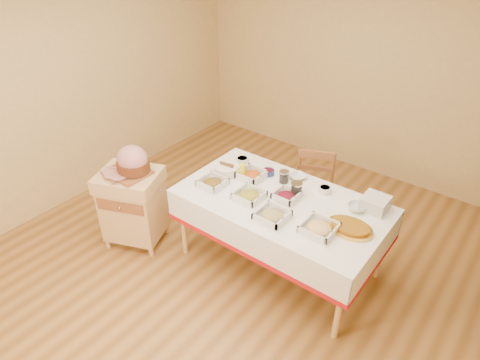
{
  "coord_description": "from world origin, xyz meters",
  "views": [
    {
      "loc": [
        1.87,
        -2.35,
        2.92
      ],
      "look_at": [
        -0.08,
        0.2,
        0.87
      ],
      "focal_mm": 32.0,
      "sensor_mm": 36.0,
      "label": 1
    }
  ],
  "objects_px": {
    "butcher_cart": "(133,204)",
    "mustard_bottle": "(243,171)",
    "preserve_jar_right": "(296,190)",
    "preserve_jar_left": "(284,177)",
    "brass_platter": "(350,227)",
    "dining_chair": "(312,194)",
    "bread_basket": "(227,169)",
    "ham_on_board": "(132,162)",
    "dining_table": "(281,214)",
    "plate_stack": "(375,203)"
  },
  "relations": [
    {
      "from": "ham_on_board",
      "to": "mustard_bottle",
      "type": "relative_size",
      "value": 2.29
    },
    {
      "from": "preserve_jar_right",
      "to": "mustard_bottle",
      "type": "xyz_separation_m",
      "value": [
        -0.55,
        -0.06,
        0.02
      ]
    },
    {
      "from": "mustard_bottle",
      "to": "ham_on_board",
      "type": "bearing_deg",
      "value": -143.24
    },
    {
      "from": "mustard_bottle",
      "to": "bread_basket",
      "type": "bearing_deg",
      "value": -172.68
    },
    {
      "from": "dining_chair",
      "to": "preserve_jar_right",
      "type": "bearing_deg",
      "value": -79.9
    },
    {
      "from": "ham_on_board",
      "to": "preserve_jar_right",
      "type": "relative_size",
      "value": 3.25
    },
    {
      "from": "dining_chair",
      "to": "mustard_bottle",
      "type": "distance_m",
      "value": 0.83
    },
    {
      "from": "dining_table",
      "to": "mustard_bottle",
      "type": "bearing_deg",
      "value": 171.85
    },
    {
      "from": "butcher_cart",
      "to": "brass_platter",
      "type": "xyz_separation_m",
      "value": [
        2.0,
        0.56,
        0.32
      ]
    },
    {
      "from": "butcher_cart",
      "to": "plate_stack",
      "type": "relative_size",
      "value": 3.8
    },
    {
      "from": "preserve_jar_left",
      "to": "bread_basket",
      "type": "xyz_separation_m",
      "value": [
        -0.52,
        -0.2,
        -0.01
      ]
    },
    {
      "from": "butcher_cart",
      "to": "preserve_jar_right",
      "type": "xyz_separation_m",
      "value": [
        1.41,
        0.71,
        0.36
      ]
    },
    {
      "from": "dining_chair",
      "to": "ham_on_board",
      "type": "xyz_separation_m",
      "value": [
        -1.28,
        -1.19,
        0.47
      ]
    },
    {
      "from": "plate_stack",
      "to": "ham_on_board",
      "type": "bearing_deg",
      "value": -155.56
    },
    {
      "from": "butcher_cart",
      "to": "brass_platter",
      "type": "height_order",
      "value": "brass_platter"
    },
    {
      "from": "dining_chair",
      "to": "preserve_jar_right",
      "type": "distance_m",
      "value": 0.63
    },
    {
      "from": "mustard_bottle",
      "to": "brass_platter",
      "type": "relative_size",
      "value": 0.5
    },
    {
      "from": "preserve_jar_left",
      "to": "brass_platter",
      "type": "xyz_separation_m",
      "value": [
        0.79,
        -0.27,
        -0.03
      ]
    },
    {
      "from": "dining_table",
      "to": "dining_chair",
      "type": "height_order",
      "value": "dining_chair"
    },
    {
      "from": "butcher_cart",
      "to": "preserve_jar_right",
      "type": "height_order",
      "value": "preserve_jar_right"
    },
    {
      "from": "ham_on_board",
      "to": "bread_basket",
      "type": "xyz_separation_m",
      "value": [
        0.65,
        0.59,
        -0.12
      ]
    },
    {
      "from": "dining_table",
      "to": "bread_basket",
      "type": "bearing_deg",
      "value": 175.91
    },
    {
      "from": "dining_table",
      "to": "bread_basket",
      "type": "distance_m",
      "value": 0.69
    },
    {
      "from": "dining_table",
      "to": "butcher_cart",
      "type": "bearing_deg",
      "value": -156.72
    },
    {
      "from": "preserve_jar_right",
      "to": "bread_basket",
      "type": "relative_size",
      "value": 0.55
    },
    {
      "from": "brass_platter",
      "to": "butcher_cart",
      "type": "bearing_deg",
      "value": -164.41
    },
    {
      "from": "ham_on_board",
      "to": "butcher_cart",
      "type": "bearing_deg",
      "value": -141.92
    },
    {
      "from": "bread_basket",
      "to": "brass_platter",
      "type": "relative_size",
      "value": 0.64
    },
    {
      "from": "bread_basket",
      "to": "brass_platter",
      "type": "xyz_separation_m",
      "value": [
        1.31,
        -0.07,
        -0.02
      ]
    },
    {
      "from": "preserve_jar_right",
      "to": "dining_table",
      "type": "bearing_deg",
      "value": -117.04
    },
    {
      "from": "ham_on_board",
      "to": "bread_basket",
      "type": "relative_size",
      "value": 1.8
    },
    {
      "from": "butcher_cart",
      "to": "dining_chair",
      "type": "distance_m",
      "value": 1.8
    },
    {
      "from": "brass_platter",
      "to": "dining_table",
      "type": "bearing_deg",
      "value": 178.12
    },
    {
      "from": "mustard_bottle",
      "to": "plate_stack",
      "type": "xyz_separation_m",
      "value": [
        1.18,
        0.29,
        -0.03
      ]
    },
    {
      "from": "butcher_cart",
      "to": "ham_on_board",
      "type": "height_order",
      "value": "ham_on_board"
    },
    {
      "from": "dining_table",
      "to": "preserve_jar_right",
      "type": "distance_m",
      "value": 0.27
    },
    {
      "from": "plate_stack",
      "to": "dining_table",
      "type": "bearing_deg",
      "value": -152.42
    },
    {
      "from": "dining_table",
      "to": "preserve_jar_left",
      "type": "height_order",
      "value": "preserve_jar_left"
    },
    {
      "from": "dining_table",
      "to": "preserve_jar_right",
      "type": "xyz_separation_m",
      "value": [
        0.07,
        0.13,
        0.22
      ]
    },
    {
      "from": "dining_chair",
      "to": "butcher_cart",
      "type": "bearing_deg",
      "value": -137.32
    },
    {
      "from": "dining_table",
      "to": "preserve_jar_right",
      "type": "bearing_deg",
      "value": 62.96
    },
    {
      "from": "dining_table",
      "to": "ham_on_board",
      "type": "distance_m",
      "value": 1.45
    },
    {
      "from": "dining_chair",
      "to": "preserve_jar_left",
      "type": "height_order",
      "value": "dining_chair"
    },
    {
      "from": "dining_table",
      "to": "ham_on_board",
      "type": "xyz_separation_m",
      "value": [
        -1.3,
        -0.55,
        0.33
      ]
    },
    {
      "from": "preserve_jar_left",
      "to": "bread_basket",
      "type": "bearing_deg",
      "value": -158.58
    },
    {
      "from": "butcher_cart",
      "to": "mustard_bottle",
      "type": "relative_size",
      "value": 4.3
    },
    {
      "from": "butcher_cart",
      "to": "ham_on_board",
      "type": "relative_size",
      "value": 1.88
    },
    {
      "from": "brass_platter",
      "to": "preserve_jar_right",
      "type": "bearing_deg",
      "value": 165.47
    },
    {
      "from": "dining_table",
      "to": "dining_chair",
      "type": "relative_size",
      "value": 2.05
    },
    {
      "from": "preserve_jar_left",
      "to": "brass_platter",
      "type": "bearing_deg",
      "value": -18.88
    }
  ]
}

